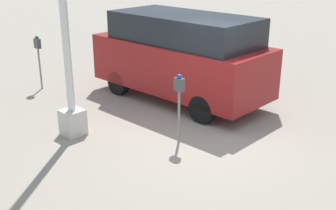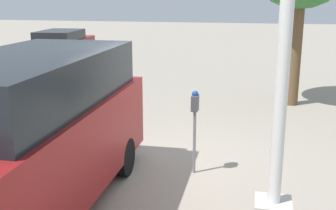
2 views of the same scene
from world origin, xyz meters
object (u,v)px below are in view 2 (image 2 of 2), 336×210
object	(u,v)px
parking_meter_near	(195,113)
lamp_post	(284,54)
parked_van	(31,131)
car_distant	(62,44)

from	to	relation	value
parking_meter_near	lamp_post	distance (m)	2.58
lamp_post	parked_van	distance (m)	3.42
parking_meter_near	lamp_post	bearing A→B (deg)	33.91
parking_meter_near	parked_van	world-z (taller)	parked_van
lamp_post	parked_van	bearing A→B (deg)	-91.89
parking_meter_near	car_distant	bearing A→B (deg)	-144.94
parking_meter_near	car_distant	xyz separation A→B (m)	(-11.41, -7.97, -0.31)
lamp_post	parked_van	xyz separation A→B (m)	(-0.11, -3.22, -1.15)
lamp_post	car_distant	distance (m)	16.24
lamp_post	car_distant	bearing A→B (deg)	-145.21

